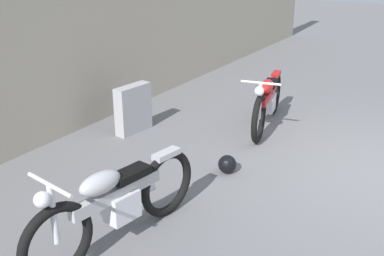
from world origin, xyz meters
TOP-DOWN VIEW (x-y plane):
  - ground_plane at (0.00, 0.00)m, footprint 40.00×40.00m
  - building_wall at (0.00, 4.63)m, footprint 18.00×0.30m
  - stone_marker at (-0.52, 3.66)m, footprint 0.67×0.27m
  - helmet at (-1.03, 1.69)m, footprint 0.25×0.25m
  - motorcycle_red at (0.80, 1.92)m, footprint 2.11×0.72m
  - motorcycle_silver at (-3.00, 1.91)m, footprint 2.18×0.62m

SIDE VIEW (x-z plane):
  - ground_plane at x=0.00m, z-range 0.00..0.00m
  - helmet at x=-1.03m, z-range 0.00..0.25m
  - stone_marker at x=-0.52m, z-range 0.00..0.78m
  - motorcycle_red at x=0.80m, z-range -0.02..0.94m
  - motorcycle_silver at x=-3.00m, z-range -0.02..0.97m
  - building_wall at x=0.00m, z-range 0.00..2.91m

